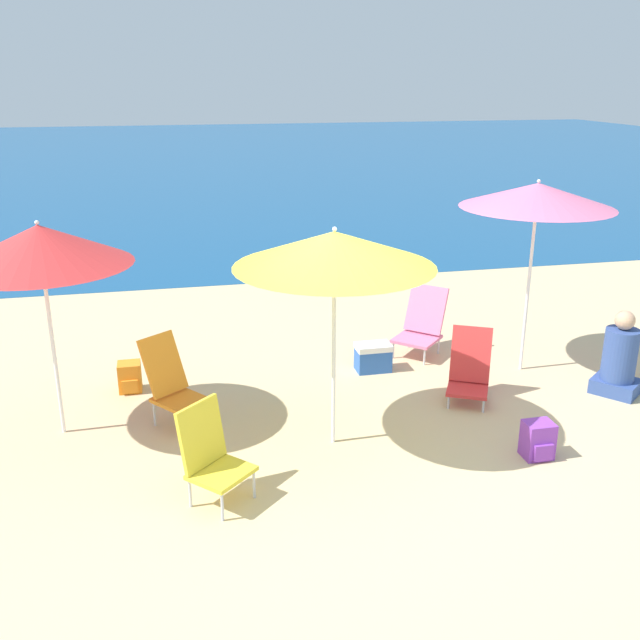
% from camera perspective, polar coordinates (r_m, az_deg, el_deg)
% --- Properties ---
extents(ground_plane, '(60.00, 60.00, 0.00)m').
position_cam_1_polar(ground_plane, '(6.58, 4.14, -11.18)').
color(ground_plane, '#D1BA89').
extents(sea_water, '(60.00, 40.00, 0.01)m').
position_cam_1_polar(sea_water, '(31.63, -9.58, 12.83)').
color(sea_water, navy).
rests_on(sea_water, ground).
extents(beach_umbrella_pink, '(1.69, 1.69, 2.23)m').
position_cam_1_polar(beach_umbrella_pink, '(8.25, 17.00, 9.50)').
color(beach_umbrella_pink, white).
rests_on(beach_umbrella_pink, ground).
extents(beach_umbrella_yellow, '(1.79, 1.79, 2.07)m').
position_cam_1_polar(beach_umbrella_yellow, '(6.20, 1.17, 5.67)').
color(beach_umbrella_yellow, white).
rests_on(beach_umbrella_yellow, ground).
extents(beach_umbrella_red, '(1.63, 1.63, 2.09)m').
position_cam_1_polar(beach_umbrella_red, '(6.86, -21.50, 5.58)').
color(beach_umbrella_red, white).
rests_on(beach_umbrella_red, ground).
extents(beach_chair_yellow, '(0.65, 0.65, 0.83)m').
position_cam_1_polar(beach_chair_yellow, '(5.91, -8.76, -10.41)').
color(beach_chair_yellow, silver).
rests_on(beach_chair_yellow, ground).
extents(beach_chair_red, '(0.61, 0.65, 0.77)m').
position_cam_1_polar(beach_chair_red, '(7.75, 11.87, -3.87)').
color(beach_chair_red, silver).
rests_on(beach_chair_red, ground).
extents(beach_chair_orange, '(0.67, 0.69, 0.88)m').
position_cam_1_polar(beach_chair_orange, '(7.21, -11.89, -4.75)').
color(beach_chair_orange, silver).
rests_on(beach_chair_orange, ground).
extents(beach_chair_pink, '(0.79, 0.80, 0.82)m').
position_cam_1_polar(beach_chair_pink, '(8.91, 8.13, -0.26)').
color(beach_chair_pink, silver).
rests_on(beach_chair_pink, ground).
extents(person_seated_near, '(0.60, 0.61, 0.95)m').
position_cam_1_polar(person_seated_near, '(8.36, 22.81, -2.98)').
color(person_seated_near, '#334C8C').
rests_on(person_seated_near, ground).
extents(backpack_purple, '(0.26, 0.24, 0.34)m').
position_cam_1_polar(backpack_purple, '(6.84, 17.04, -9.19)').
color(backpack_purple, purple).
rests_on(backpack_purple, ground).
extents(backpack_orange, '(0.25, 0.26, 0.33)m').
position_cam_1_polar(backpack_orange, '(8.12, -14.97, -4.43)').
color(backpack_orange, orange).
rests_on(backpack_orange, ground).
extents(cooler_box, '(0.41, 0.27, 0.33)m').
position_cam_1_polar(cooler_box, '(8.39, 4.27, -2.98)').
color(cooler_box, '#2859B2').
rests_on(cooler_box, ground).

